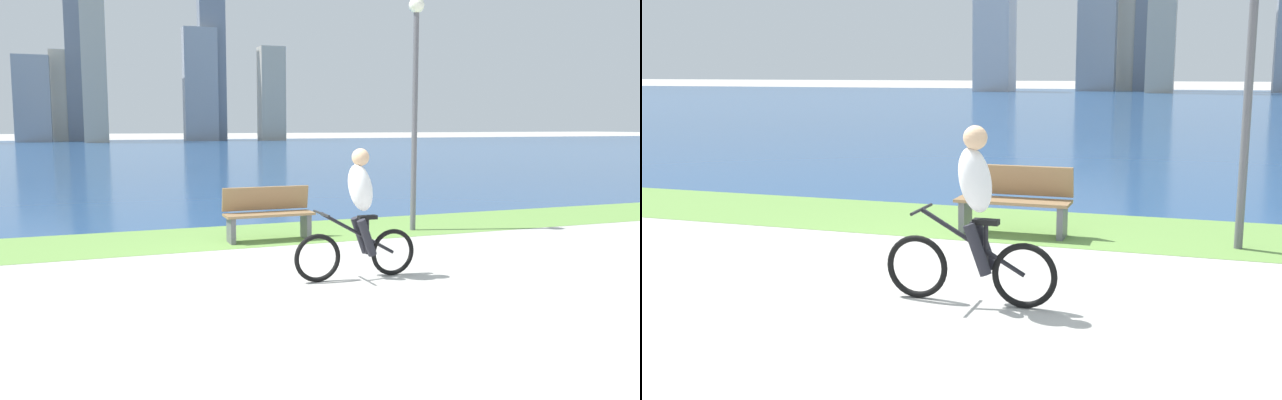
# 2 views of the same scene
# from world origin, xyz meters

# --- Properties ---
(ground_plane) EXTENTS (300.00, 300.00, 0.00)m
(ground_plane) POSITION_xyz_m (0.00, 0.00, 0.00)
(ground_plane) COLOR #B2AFA8
(grass_strip_bayside) EXTENTS (120.00, 2.29, 0.01)m
(grass_strip_bayside) POSITION_xyz_m (0.00, 3.09, 0.00)
(grass_strip_bayside) COLOR #6B9947
(grass_strip_bayside) RESTS_ON ground
(bay_water_surface) EXTENTS (300.00, 76.78, 0.00)m
(bay_water_surface) POSITION_xyz_m (0.00, 42.63, 0.00)
(bay_water_surface) COLOR navy
(bay_water_surface) RESTS_ON ground
(cyclist_lead) EXTENTS (1.64, 0.52, 1.65)m
(cyclist_lead) POSITION_xyz_m (0.65, -0.45, 0.83)
(cyclist_lead) COLOR black
(cyclist_lead) RESTS_ON ground
(bench_near_path) EXTENTS (1.50, 0.47, 0.90)m
(bench_near_path) POSITION_xyz_m (0.31, 2.52, 0.45)
(bench_near_path) COLOR olive
(bench_near_path) RESTS_ON ground
(lamppost_tall) EXTENTS (0.28, 0.28, 4.19)m
(lamppost_tall) POSITION_xyz_m (3.09, 2.56, 2.72)
(lamppost_tall) COLOR #595960
(lamppost_tall) RESTS_ON ground
(city_skyline_far_shore) EXTENTS (41.81, 11.76, 25.39)m
(city_skyline_far_shore) POSITION_xyz_m (0.45, 72.68, 7.80)
(city_skyline_far_shore) COLOR #B7B7BC
(city_skyline_far_shore) RESTS_ON ground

